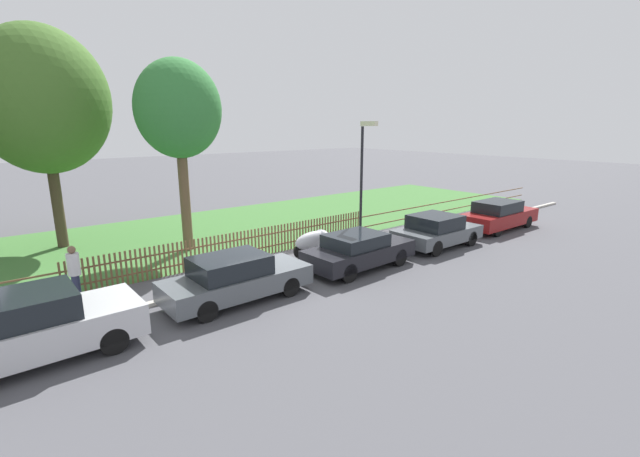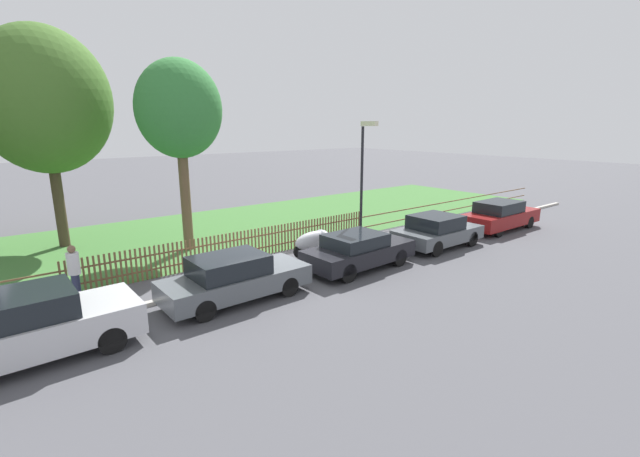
{
  "view_description": "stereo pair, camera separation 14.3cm",
  "coord_description": "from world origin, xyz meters",
  "views": [
    {
      "loc": [
        -7.39,
        -11.5,
        4.92
      ],
      "look_at": [
        2.51,
        0.79,
        1.1
      ],
      "focal_mm": 24.0,
      "sensor_mm": 36.0,
      "label": 1
    },
    {
      "loc": [
        -7.28,
        -11.58,
        4.92
      ],
      "look_at": [
        2.51,
        0.79,
        1.1
      ],
      "focal_mm": 24.0,
      "sensor_mm": 36.0,
      "label": 2
    }
  ],
  "objects": [
    {
      "name": "ground_plane",
      "position": [
        0.0,
        0.0,
        0.0
      ],
      "size": [
        120.0,
        120.0,
        0.0
      ],
      "primitive_type": "plane",
      "color": "#4C4C51"
    },
    {
      "name": "kerb_stone",
      "position": [
        0.0,
        0.1,
        0.06
      ],
      "size": [
        42.61,
        0.2,
        0.12
      ],
      "primitive_type": "cube",
      "color": "#B2ADA3",
      "rests_on": "ground"
    },
    {
      "name": "grass_strip",
      "position": [
        0.0,
        7.1,
        0.01
      ],
      "size": [
        42.61,
        9.71,
        0.01
      ],
      "primitive_type": "cube",
      "color": "#3D7033",
      "rests_on": "ground"
    },
    {
      "name": "park_fence",
      "position": [
        -0.0,
        2.26,
        0.56
      ],
      "size": [
        42.61,
        0.05,
        1.11
      ],
      "color": "brown",
      "rests_on": "ground"
    },
    {
      "name": "parked_car_silver_hatchback",
      "position": [
        -6.9,
        -1.21,
        0.76
      ],
      "size": [
        4.14,
        1.85,
        1.53
      ],
      "rotation": [
        0.0,
        0.0,
        0.02
      ],
      "color": "#BCBCC1",
      "rests_on": "ground"
    },
    {
      "name": "parked_car_black_saloon",
      "position": [
        -2.05,
        -1.03,
        0.68
      ],
      "size": [
        4.28,
        1.72,
        1.36
      ],
      "rotation": [
        0.0,
        0.0,
        0.02
      ],
      "color": "#51565B",
      "rests_on": "ground"
    },
    {
      "name": "parked_car_navy_estate",
      "position": [
        2.65,
        -1.18,
        0.67
      ],
      "size": [
        4.17,
        1.85,
        1.28
      ],
      "rotation": [
        0.0,
        0.0,
        0.04
      ],
      "color": "black",
      "rests_on": "ground"
    },
    {
      "name": "parked_car_red_compact",
      "position": [
        7.12,
        -1.18,
        0.69
      ],
      "size": [
        3.85,
        1.89,
        1.35
      ],
      "rotation": [
        0.0,
        0.0,
        -0.01
      ],
      "color": "#51565B",
      "rests_on": "ground"
    },
    {
      "name": "parked_car_white_van",
      "position": [
        11.99,
        -1.19,
        0.7
      ],
      "size": [
        4.56,
        1.67,
        1.4
      ],
      "rotation": [
        0.0,
        0.0,
        -0.0
      ],
      "color": "maroon",
      "rests_on": "ground"
    },
    {
      "name": "covered_motorcycle",
      "position": [
        2.46,
        1.06,
        0.58
      ],
      "size": [
        1.86,
        0.69,
        0.95
      ],
      "rotation": [
        0.0,
        0.0,
        -0.0
      ],
      "color": "black",
      "rests_on": "ground"
    },
    {
      "name": "tree_mid_park",
      "position": [
        -4.97,
        8.55,
        5.82
      ],
      "size": [
        4.87,
        4.87,
        8.64
      ],
      "color": "#473828",
      "rests_on": "ground"
    },
    {
      "name": "tree_far_left",
      "position": [
        -1.06,
        4.88,
        5.46
      ],
      "size": [
        3.21,
        3.21,
        7.37
      ],
      "color": "brown",
      "rests_on": "ground"
    },
    {
      "name": "pedestrian_near_fence",
      "position": [
        -5.62,
        1.78,
        0.93
      ],
      "size": [
        0.44,
        0.44,
        1.65
      ],
      "rotation": [
        0.0,
        0.0,
        4.3
      ],
      "color": "#2D3351",
      "rests_on": "ground"
    },
    {
      "name": "street_lamp",
      "position": [
        4.57,
        0.61,
        3.24
      ],
      "size": [
        0.2,
        0.79,
        5.07
      ],
      "color": "black",
      "rests_on": "ground"
    }
  ]
}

